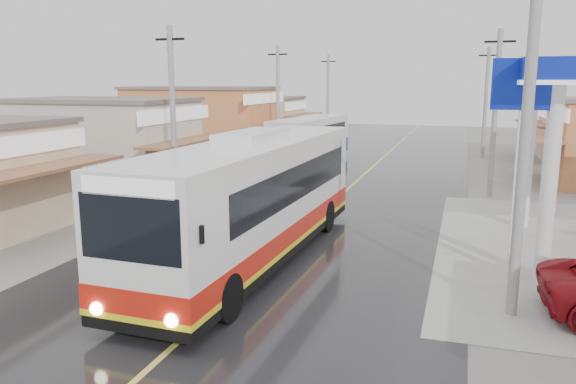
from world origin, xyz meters
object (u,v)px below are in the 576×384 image
second_bus (310,139)px  tyre_stack (156,213)px  cyclist (238,189)px  tricycle_far (130,182)px  coach_bus (255,199)px  tricycle_near (183,180)px

second_bus → tyre_stack: size_ratio=11.47×
cyclist → tricycle_far: 5.22m
coach_bus → cyclist: 8.65m
tricycle_near → tyre_stack: bearing=-73.1°
coach_bus → cyclist: (-3.76, 7.68, -1.28)m
coach_bus → tricycle_near: 10.17m
cyclist → tricycle_near: size_ratio=0.93×
second_bus → tyre_stack: second_bus is taller
second_bus → tricycle_far: 15.22m
tricycle_near → tyre_stack: (0.71, -3.74, -0.71)m
second_bus → coach_bus: bearing=-73.3°
tyre_stack → tricycle_near: bearing=100.8°
tricycle_near → tricycle_far: bearing=-152.3°
tricycle_near → tyre_stack: 3.88m
cyclist → tyre_stack: size_ratio=2.48×
second_bus → tricycle_near: 13.74m
coach_bus → tyre_stack: coach_bus is taller
coach_bus → tricycle_far: coach_bus is taller
tricycle_near → tyre_stack: tricycle_near is taller
coach_bus → second_bus: bearing=102.8°
tyre_stack → second_bus: bearing=83.8°
cyclist → tricycle_far: cyclist is taller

